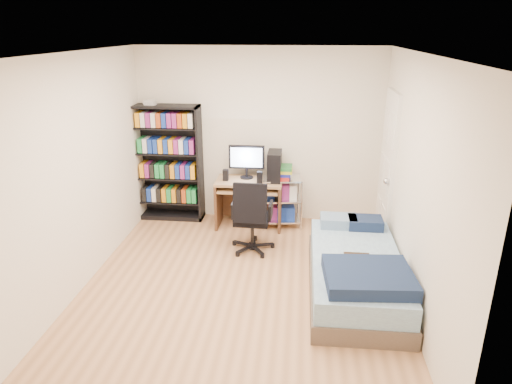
# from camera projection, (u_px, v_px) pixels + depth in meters

# --- Properties ---
(room) EXTENTS (3.58, 4.08, 2.58)m
(room) POSITION_uv_depth(u_px,v_px,m) (240.00, 180.00, 4.69)
(room) COLOR tan
(room) RESTS_ON ground
(media_shelf) EXTENTS (0.96, 0.32, 1.77)m
(media_shelf) POSITION_uv_depth(u_px,v_px,m) (169.00, 162.00, 6.66)
(media_shelf) COLOR black
(media_shelf) RESTS_ON room
(computer_desk) EXTENTS (0.93, 0.54, 1.17)m
(computer_desk) POSITION_uv_depth(u_px,v_px,m) (256.00, 184.00, 6.48)
(computer_desk) COLOR #A17F53
(computer_desk) RESTS_ON room
(office_chair) EXTENTS (0.59, 0.59, 0.97)m
(office_chair) POSITION_uv_depth(u_px,v_px,m) (252.00, 229.00, 5.81)
(office_chair) COLOR black
(office_chair) RESTS_ON room
(wire_cart) EXTENTS (0.60, 0.47, 0.90)m
(wire_cart) POSITION_uv_depth(u_px,v_px,m) (282.00, 187.00, 6.48)
(wire_cart) COLOR silver
(wire_cart) RESTS_ON room
(bed) EXTENTS (0.97, 1.94, 0.55)m
(bed) POSITION_uv_depth(u_px,v_px,m) (356.00, 272.00, 4.91)
(bed) COLOR brown
(bed) RESTS_ON room
(door) EXTENTS (0.12, 0.80, 2.00)m
(door) POSITION_uv_depth(u_px,v_px,m) (387.00, 170.00, 5.87)
(door) COLOR white
(door) RESTS_ON room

